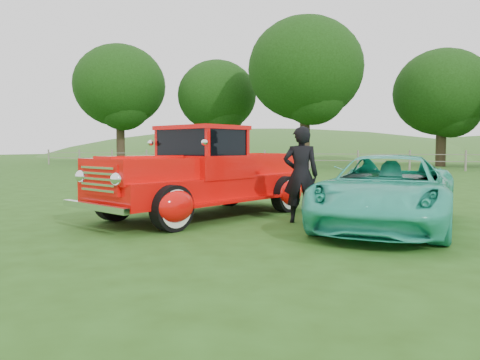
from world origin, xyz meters
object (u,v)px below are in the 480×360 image
(teal_sedan, at_px, (387,191))
(man, at_px, (301,175))
(tree_far_west, at_px, (120,86))
(red_pickup, at_px, (204,176))
(tree_near_east, at_px, (442,93))
(tree_near_west, at_px, (305,69))
(tree_mid_west, at_px, (217,96))

(teal_sedan, bearing_deg, man, -174.87)
(man, bearing_deg, teal_sedan, 166.09)
(tree_far_west, bearing_deg, red_pickup, -52.26)
(tree_near_east, distance_m, teal_sedan, 28.60)
(tree_far_west, xyz_separation_m, man, (21.38, -25.17, -5.62))
(red_pickup, bearing_deg, man, 19.21)
(red_pickup, relative_size, teal_sedan, 1.19)
(tree_near_east, distance_m, red_pickup, 28.99)
(tree_near_west, distance_m, red_pickup, 25.06)
(tree_near_east, relative_size, teal_sedan, 1.88)
(red_pickup, distance_m, man, 1.96)
(tree_mid_west, relative_size, tree_near_west, 0.81)
(tree_far_west, relative_size, tree_near_west, 0.95)
(tree_far_west, height_order, teal_sedan, tree_far_west)
(tree_mid_west, distance_m, tree_near_west, 8.63)
(tree_far_west, distance_m, tree_near_east, 25.21)
(tree_far_west, distance_m, teal_sedan, 34.50)
(tree_mid_west, xyz_separation_m, red_pickup, (11.42, -27.09, -4.75))
(tree_mid_west, bearing_deg, red_pickup, -67.14)
(tree_mid_west, distance_m, tree_near_east, 17.03)
(tree_far_west, distance_m, man, 33.50)
(tree_far_west, distance_m, tree_near_west, 16.03)
(tree_near_east, bearing_deg, teal_sedan, -94.31)
(tree_far_west, xyz_separation_m, tree_near_west, (16.00, -1.00, 0.31))
(tree_mid_west, height_order, tree_near_west, tree_near_west)
(tree_far_west, relative_size, tree_mid_west, 1.17)
(tree_mid_west, bearing_deg, teal_sedan, -61.27)
(man, bearing_deg, tree_mid_west, -78.70)
(tree_far_west, bearing_deg, teal_sedan, -47.70)
(man, bearing_deg, tree_far_west, -64.57)
(tree_near_east, xyz_separation_m, man, (-3.62, -28.17, -4.38))
(tree_near_west, xyz_separation_m, tree_near_east, (9.00, 4.00, -1.55))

